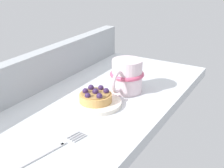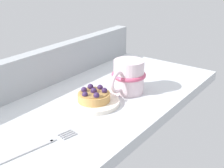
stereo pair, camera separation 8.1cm
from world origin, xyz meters
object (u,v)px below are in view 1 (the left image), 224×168
Objects in this scene: dessert_plate at (96,103)px; dessert_fork at (50,150)px; raspberry_tart at (96,96)px; coffee_mug at (127,76)px.

dessert_plate is 0.74× the size of dessert_fork.
raspberry_tart is 11.96cm from coffee_mug.
coffee_mug is (11.42, -2.75, 4.14)cm from dessert_plate.
coffee_mug is at bearing 1.04° from dessert_fork.
dessert_fork is at bearing -178.96° from coffee_mug.
raspberry_tart reaches higher than dessert_plate.
dessert_plate is 1.91cm from raspberry_tart.
raspberry_tart is at bearing 166.37° from coffee_mug.
dessert_plate is 1.02× the size of coffee_mug.
coffee_mug is 0.73× the size of dessert_fork.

